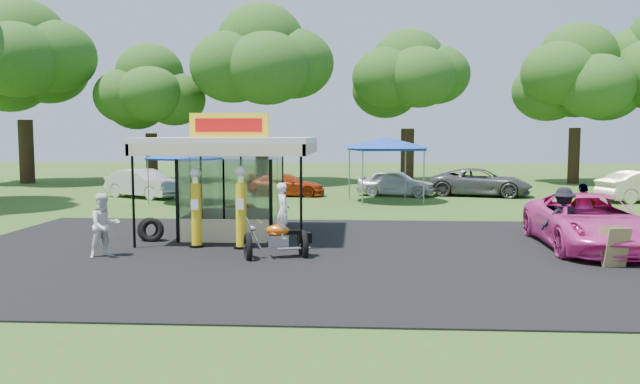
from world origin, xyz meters
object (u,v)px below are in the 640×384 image
Objects in this scene: kiosk_car at (245,214)px; bg_car_d at (480,182)px; gas_pump_left at (196,210)px; pink_sedan at (589,222)px; bg_car_a at (144,184)px; spectator_east_b at (583,212)px; spectator_west at (104,226)px; spectator_east_a at (563,219)px; gas_pump_right at (241,210)px; bg_car_b at (286,185)px; tent_east at (385,143)px; motorcycle at (281,228)px; a_frame_sign at (615,247)px; tent_west at (184,154)px; bg_car_c at (396,183)px; gas_station_kiosk at (233,184)px.

bg_car_d is at bearing -41.93° from kiosk_car.
gas_pump_left is at bearing 171.29° from kiosk_car.
pink_sedan is 23.53m from bg_car_a.
bg_car_a is at bearing -46.18° from spectator_east_b.
spectator_east_a is (13.29, 1.88, 0.04)m from spectator_west.
gas_pump_right is 0.45× the size of bg_car_d.
spectator_west is at bearing 174.67° from bg_car_b.
spectator_west is 13.42m from spectator_east_a.
bg_car_a is 0.99× the size of tent_east.
kiosk_car is (0.69, 4.50, -0.71)m from gas_pump_left.
spectator_east_a is (9.67, 0.40, -0.27)m from gas_pump_right.
motorcycle is at bearing -169.45° from bg_car_b.
bg_car_a is at bearing 103.18° from motorcycle.
motorcycle is 8.87m from a_frame_sign.
gas_pump_right is at bearing 159.48° from a_frame_sign.
a_frame_sign is 0.18× the size of pink_sedan.
spectator_east_a is (-0.86, -0.29, 0.12)m from pink_sedan.
gas_pump_right reaches higher than spectator_east_b.
bg_car_a is 1.20× the size of tent_west.
spectator_east_b is at bearing -32.72° from tent_west.
spectator_east_a is 0.34× the size of bg_car_d.
bg_car_c is 0.78× the size of bg_car_d.
gas_pump_right is 0.54× the size of bg_car_a.
gas_station_kiosk reaches higher than motorcycle.
bg_car_b is at bearing 34.72° from spectator_west.
gas_pump_left reaches higher than kiosk_car.
bg_car_b is 1.00× the size of bg_car_c.
motorcycle is 2.03× the size of a_frame_sign.
bg_car_b is at bearing -49.52° from bg_car_a.
a_frame_sign is at bearing -71.74° from tent_east.
a_frame_sign is 0.28× the size of tent_west.
tent_west is at bearing 120.98° from bg_car_d.
spectator_east_b reaches higher than a_frame_sign.
pink_sedan is (11.94, 0.55, -0.35)m from gas_pump_left.
kiosk_car is (-0.00, 2.21, -1.30)m from gas_station_kiosk.
bg_car_a is (-18.37, 17.04, 0.23)m from a_frame_sign.
gas_pump_left is 20.73m from bg_car_d.
spectator_west is 0.98× the size of spectator_east_b.
tent_west reaches higher than motorcycle.
bg_car_b is (0.24, 13.96, -1.15)m from gas_station_kiosk.
kiosk_car is at bearing -24.20° from spectator_east_b.
gas_pump_left is 1.12× the size of motorcycle.
tent_east is at bearing 135.83° from bg_car_d.
tent_east reaches higher than gas_pump_left.
gas_pump_right is at bearing -23.11° from spectator_west.
bg_car_a reaches higher than a_frame_sign.
gas_pump_right reaches higher than gas_pump_left.
a_frame_sign is at bearing -102.86° from bg_car_a.
kiosk_car is 1.53× the size of spectator_west.
gas_pump_right reaches higher than bg_car_d.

